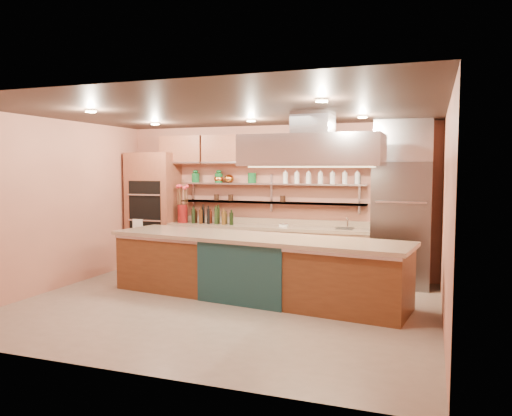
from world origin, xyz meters
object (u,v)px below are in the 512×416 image
at_px(flower_vase, 183,214).
at_px(copper_kettle, 229,179).
at_px(refrigerator, 401,224).
at_px(island, 254,267).
at_px(kitchen_scale, 284,224).
at_px(green_canister, 252,178).

relative_size(flower_vase, copper_kettle, 1.78).
bearing_deg(copper_kettle, flower_vase, -166.20).
relative_size(refrigerator, island, 0.45).
bearing_deg(kitchen_scale, refrigerator, 20.78).
xyz_separation_m(kitchen_scale, green_canister, (-0.70, 0.22, 0.84)).
height_order(island, copper_kettle, copper_kettle).
bearing_deg(island, flower_vase, 150.00).
relative_size(refrigerator, flower_vase, 5.98).
relative_size(kitchen_scale, copper_kettle, 0.76).
height_order(refrigerator, island, refrigerator).
height_order(flower_vase, kitchen_scale, flower_vase).
bearing_deg(copper_kettle, refrigerator, -4.07).
bearing_deg(island, kitchen_scale, 97.58).
bearing_deg(flower_vase, island, -37.68).
bearing_deg(flower_vase, kitchen_scale, 0.00).
bearing_deg(green_canister, refrigerator, -4.76).
height_order(island, flower_vase, flower_vase).
height_order(kitchen_scale, copper_kettle, copper_kettle).
xyz_separation_m(island, kitchen_scale, (0.00, 1.59, 0.49)).
bearing_deg(kitchen_scale, flower_vase, -158.94).
relative_size(flower_vase, kitchen_scale, 2.35).
relative_size(island, green_canister, 24.24).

